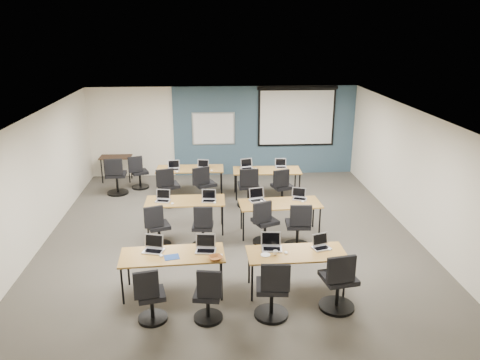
{
  "coord_description": "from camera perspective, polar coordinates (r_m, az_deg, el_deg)",
  "views": [
    {
      "loc": [
        -0.44,
        -9.37,
        4.41
      ],
      "look_at": [
        0.22,
        0.4,
        1.15
      ],
      "focal_mm": 35.0,
      "sensor_mm": 36.0,
      "label": 1
    }
  ],
  "objects": [
    {
      "name": "mouse_5",
      "position": [
        10.18,
        -3.1,
        -2.76
      ],
      "size": [
        0.1,
        0.12,
        0.04
      ],
      "primitive_type": "ellipsoid",
      "rotation": [
        0.0,
        0.0,
        0.35
      ],
      "color": "white",
      "rests_on": "training_table_mid_left"
    },
    {
      "name": "laptop_0",
      "position": [
        8.23,
        -10.5,
        -8.04
      ],
      "size": [
        0.34,
        0.29,
        0.26
      ],
      "rotation": [
        0.0,
        0.0,
        -0.26
      ],
      "color": "#ABABB6",
      "rests_on": "training_table_front_left"
    },
    {
      "name": "laptop_8",
      "position": [
        12.62,
        -8.09,
        1.54
      ],
      "size": [
        0.31,
        0.27,
        0.24
      ],
      "rotation": [
        0.0,
        0.0,
        0.08
      ],
      "color": "silver",
      "rests_on": "training_table_back_left"
    },
    {
      "name": "mouse_0",
      "position": [
        8.03,
        -9.59,
        -9.07
      ],
      "size": [
        0.09,
        0.11,
        0.03
      ],
      "primitive_type": "ellipsoid",
      "rotation": [
        0.0,
        0.0,
        0.31
      ],
      "color": "white",
      "rests_on": "training_table_front_left"
    },
    {
      "name": "blue_mousepad",
      "position": [
        7.98,
        -8.33,
        -9.28
      ],
      "size": [
        0.29,
        0.26,
        0.01
      ],
      "primitive_type": "cube",
      "rotation": [
        0.0,
        0.0,
        0.22
      ],
      "color": "navy",
      "rests_on": "training_table_front_left"
    },
    {
      "name": "task_chair_3",
      "position": [
        7.83,
        11.91,
        -12.52
      ],
      "size": [
        0.58,
        0.58,
        1.05
      ],
      "rotation": [
        0.0,
        0.0,
        0.17
      ],
      "color": "black",
      "rests_on": "floor"
    },
    {
      "name": "task_chair_8",
      "position": [
        12.02,
        -8.75,
        -1.19
      ],
      "size": [
        0.56,
        0.55,
        1.03
      ],
      "rotation": [
        0.0,
        0.0,
        0.3
      ],
      "color": "black",
      "rests_on": "floor"
    },
    {
      "name": "whiteboard",
      "position": [
        14.11,
        -3.25,
        6.26
      ],
      "size": [
        1.28,
        0.03,
        0.98
      ],
      "color": "#ACB9C1",
      "rests_on": "wall_back"
    },
    {
      "name": "mouse_6",
      "position": [
        10.26,
        2.63,
        -2.58
      ],
      "size": [
        0.09,
        0.12,
        0.04
      ],
      "primitive_type": "ellipsoid",
      "rotation": [
        0.0,
        0.0,
        -0.27
      ],
      "color": "white",
      "rests_on": "training_table_mid_right"
    },
    {
      "name": "wall_left",
      "position": [
        10.48,
        -23.54,
        -0.16
      ],
      "size": [
        0.04,
        9.0,
        2.7
      ],
      "primitive_type": "cube",
      "color": "beige",
      "rests_on": "ground"
    },
    {
      "name": "mouse_9",
      "position": [
        12.42,
        -3.48,
        1.17
      ],
      "size": [
        0.06,
        0.09,
        0.03
      ],
      "primitive_type": "ellipsoid",
      "rotation": [
        0.0,
        0.0,
        0.08
      ],
      "color": "white",
      "rests_on": "training_table_back_left"
    },
    {
      "name": "ceiling",
      "position": [
        9.54,
        -1.19,
        8.06
      ],
      "size": [
        8.0,
        9.0,
        0.02
      ],
      "primitive_type": "cube",
      "color": "white",
      "rests_on": "ground"
    },
    {
      "name": "mouse_3",
      "position": [
        8.28,
        10.81,
        -8.27
      ],
      "size": [
        0.07,
        0.11,
        0.04
      ],
      "primitive_type": "ellipsoid",
      "rotation": [
        0.0,
        0.0,
        0.09
      ],
      "color": "white",
      "rests_on": "training_table_front_right"
    },
    {
      "name": "snack_bowl",
      "position": [
        7.82,
        -3.0,
        -9.46
      ],
      "size": [
        0.31,
        0.31,
        0.06
      ],
      "primitive_type": "imported",
      "rotation": [
        0.0,
        0.0,
        0.35
      ],
      "color": "brown",
      "rests_on": "training_table_front_left"
    },
    {
      "name": "laptop_6",
      "position": [
        10.32,
        2.07,
        -2.13
      ],
      "size": [
        0.34,
        0.29,
        0.26
      ],
      "rotation": [
        0.0,
        0.0,
        0.25
      ],
      "color": "silver",
      "rests_on": "training_table_mid_right"
    },
    {
      "name": "spare_chair_a",
      "position": [
        13.44,
        -12.24,
        0.61
      ],
      "size": [
        0.51,
        0.49,
        0.97
      ],
      "rotation": [
        0.0,
        0.0,
        0.37
      ],
      "color": "black",
      "rests_on": "floor"
    },
    {
      "name": "mouse_8",
      "position": [
        12.39,
        -7.67,
        1.0
      ],
      "size": [
        0.08,
        0.1,
        0.03
      ],
      "primitive_type": "ellipsoid",
      "rotation": [
        0.0,
        0.0,
        -0.29
      ],
      "color": "white",
      "rests_on": "training_table_back_left"
    },
    {
      "name": "blue_accent_panel",
      "position": [
        14.28,
        3.02,
        5.99
      ],
      "size": [
        5.5,
        0.04,
        2.7
      ],
      "primitive_type": "cube",
      "color": "#3D5977",
      "rests_on": "wall_back"
    },
    {
      "name": "laptop_11",
      "position": [
        12.74,
        5.02,
        1.8
      ],
      "size": [
        0.3,
        0.26,
        0.23
      ],
      "rotation": [
        0.0,
        0.0,
        -0.05
      ],
      "color": "silver",
      "rests_on": "training_table_back_right"
    },
    {
      "name": "training_table_front_right",
      "position": [
        8.13,
        6.87,
        -9.06
      ],
      "size": [
        1.68,
        0.7,
        0.73
      ],
      "rotation": [
        0.0,
        0.0,
        0.03
      ],
      "color": "brown",
      "rests_on": "floor"
    },
    {
      "name": "mouse_4",
      "position": [
        10.22,
        -8.25,
        -2.85
      ],
      "size": [
        0.07,
        0.11,
        0.04
      ],
      "primitive_type": "ellipsoid",
      "rotation": [
        0.0,
        0.0,
        0.08
      ],
      "color": "white",
      "rests_on": "training_table_mid_left"
    },
    {
      "name": "laptop_10",
      "position": [
        12.6,
        0.82,
        1.71
      ],
      "size": [
        0.33,
        0.28,
        0.25
      ],
      "rotation": [
        0.0,
        0.0,
        0.29
      ],
      "color": "#B7B7B7",
      "rests_on": "training_table_back_right"
    },
    {
      "name": "task_chair_1",
      "position": [
        7.46,
        -3.89,
        -14.3
      ],
      "size": [
        0.46,
        0.46,
        0.95
      ],
      "rotation": [
        0.0,
        0.0,
        -0.16
      ],
      "color": "black",
      "rests_on": "floor"
    },
    {
      "name": "laptop_1",
      "position": [
        8.12,
        -4.2,
        -8.12
      ],
      "size": [
        0.34,
        0.29,
        0.26
      ],
      "rotation": [
        0.0,
        0.0,
        -0.13
      ],
      "color": "#AFAFB3",
      "rests_on": "training_table_front_left"
    },
    {
      "name": "task_chair_6",
      "position": [
        9.85,
        2.98,
        -5.6
      ],
      "size": [
        0.55,
        0.52,
        1.0
      ],
      "rotation": [
        0.0,
        0.0,
        0.42
      ],
      "color": "black",
      "rests_on": "floor"
    },
    {
      "name": "mouse_7",
      "position": [
        10.32,
        7.63,
        -2.6
      ],
      "size": [
        0.08,
        0.1,
        0.03
      ],
      "primitive_type": "ellipsoid",
      "rotation": [
        0.0,
        0.0,
        0.23
      ],
      "color": "white",
      "rests_on": "training_table_mid_right"
    },
    {
      "name": "training_table_back_right",
      "position": [
        12.51,
        3.29,
        1.04
      ],
      "size": [
        1.79,
        0.75,
        0.73
      ],
      "rotation": [
        0.0,
        0.0,
        -0.03
      ],
      "color": "brown",
      "rests_on": "floor"
    },
    {
      "name": "laptop_5",
      "position": [
        10.3,
        -3.81,
        -2.22
      ],
      "size": [
        0.31,
        0.26,
        0.24
      ],
      "rotation": [
        0.0,
        0.0,
        -0.12
      ],
      "color": "silver",
      "rests_on": "training_table_mid_left"
    },
    {
      "name": "spare_chair_b",
      "position": [
        13.11,
        -14.85,
        0.11
      ],
      "size": [
        0.58,
        0.58,
        1.05
      ],
      "rotation": [
        0.0,
        0.0,
        0.04
      ],
      "color": "black",
      "rests_on": "floor"
    },
    {
      "name": "training_table_front_left",
      "position": [
        8.09,
        -8.22,
        -9.25
      ],
      "size": [
        1.75,
        0.73,
        0.73
      ],
      "rotation": [
        0.0,
        0.0,
        0.05
      ],
      "color": "brown",
      "rests_on": "floor"
    },
    {
      "name": "snack_plate",
      "position": [
        7.97,
        3.13,
        -9.09
      ],
      "size": [
        0.19,
        0.19,
        0.01
      ],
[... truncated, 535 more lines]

